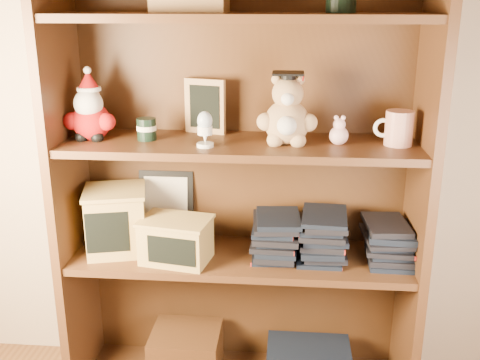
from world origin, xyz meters
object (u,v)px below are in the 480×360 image
object	(u,v)px
grad_teddy_bear	(287,116)
bookcase	(241,187)
treats_box	(116,220)
teacher_mug	(398,128)

from	to	relation	value
grad_teddy_bear	bookcase	bearing A→B (deg)	159.28
grad_teddy_bear	treats_box	distance (m)	0.69
grad_teddy_bear	teacher_mug	bearing A→B (deg)	1.16
grad_teddy_bear	teacher_mug	world-z (taller)	grad_teddy_bear
teacher_mug	treats_box	world-z (taller)	teacher_mug
bookcase	teacher_mug	distance (m)	0.55
bookcase	grad_teddy_bear	world-z (taller)	bookcase
bookcase	grad_teddy_bear	bearing A→B (deg)	-20.72
treats_box	grad_teddy_bear	bearing A→B (deg)	-0.60
grad_teddy_bear	treats_box	xyz separation A→B (m)	(-0.58, 0.01, -0.37)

